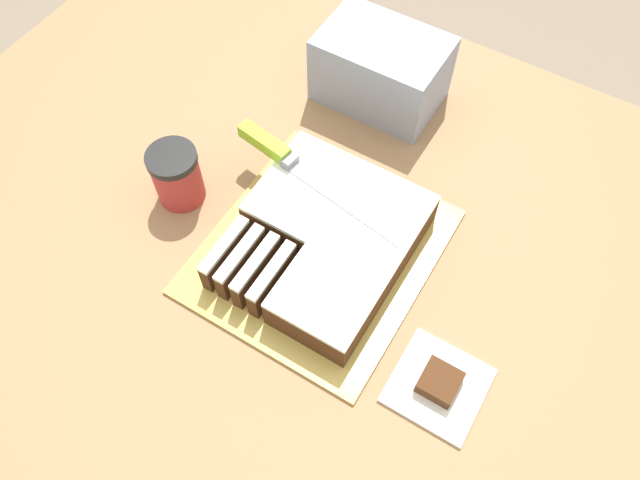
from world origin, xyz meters
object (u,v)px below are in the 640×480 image
cake_board (320,251)px  knife (284,157)px  cake (327,238)px  brownie (440,382)px  storage_box (381,69)px  coffee_cup (177,176)px

cake_board → knife: bearing=144.6°
cake → brownie: 0.26m
knife → cake_board: bearing=-26.2°
cake_board → brownie: bearing=-21.6°
brownie → storage_box: size_ratio=0.24×
cake → coffee_cup: (-0.25, -0.03, 0.01)m
coffee_cup → cake: bearing=7.0°
knife → coffee_cup: 0.17m
coffee_cup → brownie: 0.49m
cake → knife: bearing=148.9°
coffee_cup → storage_box: size_ratio=0.47×
cake_board → coffee_cup: bearing=-174.6°
knife → brownie: size_ratio=6.22×
coffee_cup → storage_box: 0.38m
coffee_cup → storage_box: storage_box is taller
storage_box → brownie: bearing=-52.9°
knife → brownie: (0.35, -0.17, -0.06)m
cake_board → knife: knife is taller
knife → storage_box: 0.25m
cake → knife: knife is taller
knife → coffee_cup: size_ratio=3.16×
storage_box → cake_board: bearing=-76.6°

